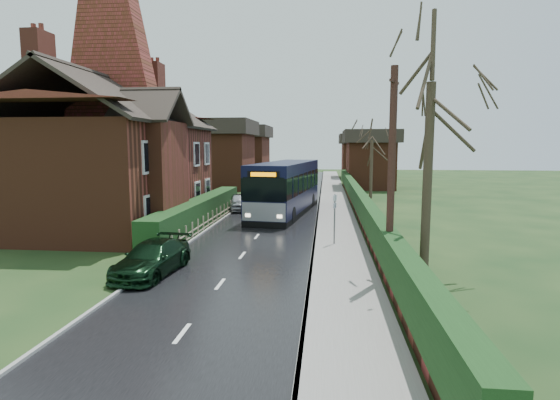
# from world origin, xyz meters

# --- Properties ---
(ground) EXTENTS (140.00, 140.00, 0.00)m
(ground) POSITION_xyz_m (0.00, 0.00, 0.00)
(ground) COLOR #364A1F
(ground) RESTS_ON ground
(road) EXTENTS (6.00, 100.00, 0.02)m
(road) POSITION_xyz_m (0.00, 10.00, 0.01)
(road) COLOR black
(road) RESTS_ON ground
(pavement) EXTENTS (2.50, 100.00, 0.14)m
(pavement) POSITION_xyz_m (4.25, 10.00, 0.07)
(pavement) COLOR slate
(pavement) RESTS_ON ground
(kerb_right) EXTENTS (0.12, 100.00, 0.14)m
(kerb_right) POSITION_xyz_m (3.05, 10.00, 0.07)
(kerb_right) COLOR gray
(kerb_right) RESTS_ON ground
(kerb_left) EXTENTS (0.12, 100.00, 0.10)m
(kerb_left) POSITION_xyz_m (-3.05, 10.00, 0.05)
(kerb_left) COLOR gray
(kerb_left) RESTS_ON ground
(front_hedge) EXTENTS (1.20, 16.00, 1.60)m
(front_hedge) POSITION_xyz_m (-3.90, 5.00, 0.80)
(front_hedge) COLOR black
(front_hedge) RESTS_ON ground
(picket_fence) EXTENTS (0.10, 16.00, 0.90)m
(picket_fence) POSITION_xyz_m (-3.15, 5.00, 0.45)
(picket_fence) COLOR gray
(picket_fence) RESTS_ON ground
(right_wall_hedge) EXTENTS (0.60, 50.00, 1.80)m
(right_wall_hedge) POSITION_xyz_m (5.80, 10.00, 1.02)
(right_wall_hedge) COLOR #5F2C1B
(right_wall_hedge) RESTS_ON ground
(brick_house) EXTENTS (9.30, 14.60, 10.30)m
(brick_house) POSITION_xyz_m (-8.73, 4.78, 4.38)
(brick_house) COLOR #5F2C1B
(brick_house) RESTS_ON ground
(bus) EXTENTS (4.22, 12.16, 3.62)m
(bus) POSITION_xyz_m (0.79, 10.13, 1.79)
(bus) COLOR black
(bus) RESTS_ON ground
(car_silver) EXTENTS (2.28, 3.96, 1.27)m
(car_silver) POSITION_xyz_m (-2.80, 11.28, 0.63)
(car_silver) COLOR #A9A9AE
(car_silver) RESTS_ON ground
(car_green) EXTENTS (2.07, 4.33, 1.22)m
(car_green) POSITION_xyz_m (-2.79, -5.05, 0.61)
(car_green) COLOR black
(car_green) RESTS_ON ground
(car_distant) EXTENTS (1.95, 3.98, 1.26)m
(car_distant) POSITION_xyz_m (-0.13, 34.38, 0.63)
(car_distant) COLOR black
(car_distant) RESTS_ON ground
(bus_stop_sign) EXTENTS (0.20, 0.37, 2.51)m
(bus_stop_sign) POSITION_xyz_m (4.00, 0.16, 1.65)
(bus_stop_sign) COLOR slate
(bus_stop_sign) RESTS_ON ground
(telegraph_pole) EXTENTS (0.45, 0.91, 7.39)m
(telegraph_pole) POSITION_xyz_m (5.80, -5.00, 3.74)
(telegraph_pole) COLOR black
(telegraph_pole) RESTS_ON ground
(tree_right_near) EXTENTS (4.63, 4.63, 10.01)m
(tree_right_near) POSITION_xyz_m (7.27, -3.82, 7.48)
(tree_right_near) COLOR #362C20
(tree_right_near) RESTS_ON ground
(tree_right_far) EXTENTS (3.93, 3.93, 7.59)m
(tree_right_far) POSITION_xyz_m (7.65, 19.93, 5.67)
(tree_right_far) COLOR #3A2C22
(tree_right_far) RESTS_ON ground
(tree_house_side) EXTENTS (4.49, 4.49, 10.20)m
(tree_house_side) POSITION_xyz_m (-13.21, 14.68, 7.62)
(tree_house_side) COLOR #3D3024
(tree_house_side) RESTS_ON ground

